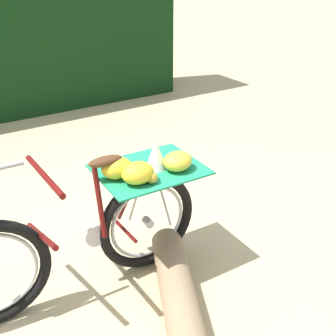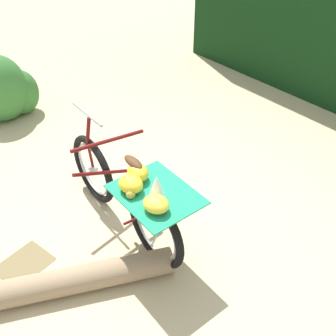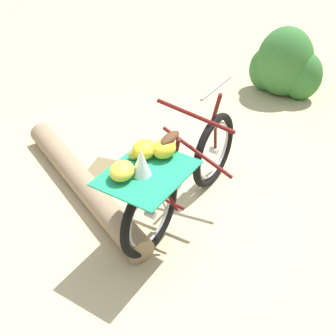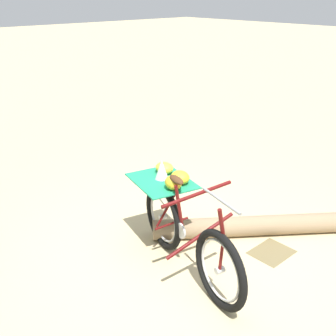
{
  "view_description": "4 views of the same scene",
  "coord_description": "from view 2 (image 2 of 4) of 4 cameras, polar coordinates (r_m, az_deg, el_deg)",
  "views": [
    {
      "loc": [
        2.1,
        -1.3,
        2.01
      ],
      "look_at": [
        0.35,
        0.46,
        0.74
      ],
      "focal_mm": 44.0,
      "sensor_mm": 36.0,
      "label": 1
    },
    {
      "loc": [
        2.11,
        1.81,
        2.83
      ],
      "look_at": [
        0.18,
        0.31,
        0.94
      ],
      "focal_mm": 42.66,
      "sensor_mm": 36.0,
      "label": 2
    },
    {
      "loc": [
        -0.62,
        2.66,
        2.65
      ],
      "look_at": [
        0.19,
        0.28,
        0.83
      ],
      "focal_mm": 47.3,
      "sensor_mm": 36.0,
      "label": 3
    },
    {
      "loc": [
        -2.26,
        -2.63,
        2.59
      ],
      "look_at": [
        0.45,
        0.35,
        0.87
      ],
      "focal_mm": 44.92,
      "sensor_mm": 36.0,
      "label": 4
    }
  ],
  "objects": [
    {
      "name": "bicycle",
      "position": [
        3.56,
        -5.92,
        -3.73
      ],
      "size": [
        0.87,
        1.8,
        1.03
      ],
      "rotation": [
        0.0,
        0.0,
        -1.81
      ],
      "color": "black",
      "rests_on": "ground_plane"
    },
    {
      "name": "leaf_litter_patch",
      "position": [
        3.84,
        -19.87,
        -12.8
      ],
      "size": [
        0.44,
        0.36,
        0.01
      ],
      "primitive_type": "cube",
      "color": "olive",
      "rests_on": "ground_plane"
    },
    {
      "name": "shrub_cluster",
      "position": [
        5.83,
        -22.59,
        10.01
      ],
      "size": [
        0.94,
        0.65,
        0.9
      ],
      "color": "#387533",
      "rests_on": "ground_plane"
    },
    {
      "name": "ground_plane",
      "position": [
        3.97,
        -1.95,
        -7.87
      ],
      "size": [
        60.0,
        60.0,
        0.0
      ],
      "primitive_type": "plane",
      "color": "#C6B284"
    },
    {
      "name": "fallen_log",
      "position": [
        3.5,
        -17.57,
        -15.85
      ],
      "size": [
        1.86,
        1.49,
        0.23
      ],
      "primitive_type": "cylinder",
      "rotation": [
        0.0,
        1.57,
        -0.65
      ],
      "color": "#937A5B",
      "rests_on": "ground_plane"
    }
  ]
}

